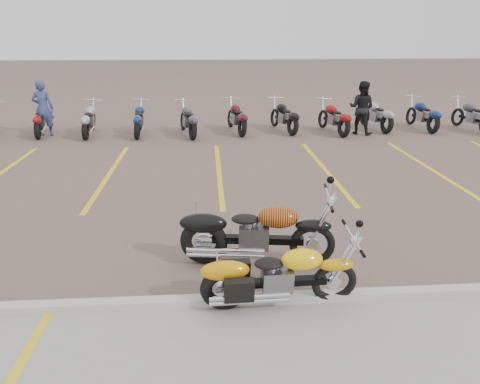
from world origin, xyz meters
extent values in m
plane|color=brown|center=(0.00, 0.00, 0.00)|extent=(100.00, 100.00, 0.00)
cube|color=#ADAAA3|center=(0.00, -2.00, 0.06)|extent=(60.00, 0.18, 0.12)
torus|color=black|center=(1.31, -2.03, 0.29)|extent=(0.59, 0.12, 0.59)
torus|color=black|center=(-0.10, -2.08, 0.29)|extent=(0.63, 0.18, 0.63)
cube|color=black|center=(0.61, -2.06, 0.34)|extent=(1.18, 0.15, 0.09)
cube|color=slate|center=(0.56, -2.06, 0.40)|extent=(0.39, 0.29, 0.31)
ellipsoid|color=yellow|center=(0.86, -2.05, 0.67)|extent=(0.54, 0.31, 0.27)
ellipsoid|color=black|center=(0.44, -2.06, 0.63)|extent=(0.36, 0.25, 0.11)
torus|color=black|center=(1.25, -1.04, 0.33)|extent=(0.69, 0.20, 0.68)
torus|color=black|center=(-0.36, -0.82, 0.33)|extent=(0.74, 0.27, 0.72)
cube|color=black|center=(0.44, -0.93, 0.40)|extent=(1.36, 0.30, 0.10)
cube|color=slate|center=(0.39, -0.92, 0.46)|extent=(0.48, 0.37, 0.35)
ellipsoid|color=black|center=(0.73, -0.97, 0.77)|extent=(0.64, 0.41, 0.31)
ellipsoid|color=black|center=(0.26, -0.91, 0.73)|extent=(0.44, 0.32, 0.13)
imported|color=navy|center=(-5.65, 8.62, 0.92)|extent=(0.67, 0.44, 1.83)
imported|color=black|center=(4.92, 8.16, 0.88)|extent=(1.09, 1.03, 1.77)
camera|label=1|loc=(-0.27, -7.24, 3.38)|focal=35.00mm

